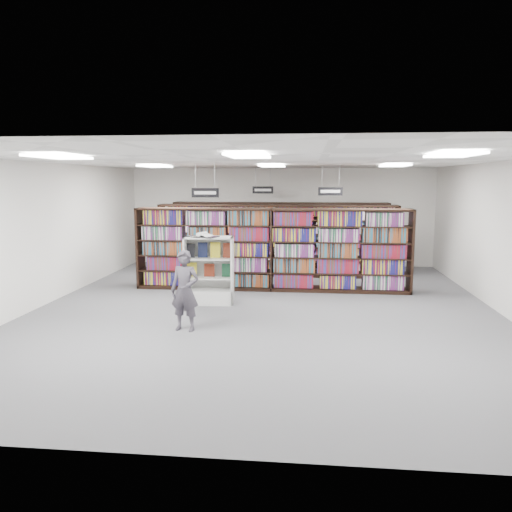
# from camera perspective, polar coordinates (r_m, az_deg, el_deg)

# --- Properties ---
(floor) EXTENTS (12.00, 12.00, 0.00)m
(floor) POSITION_cam_1_polar(r_m,az_deg,el_deg) (11.01, 1.01, -6.08)
(floor) COLOR #56575C
(floor) RESTS_ON ground
(ceiling) EXTENTS (10.00, 12.00, 0.10)m
(ceiling) POSITION_cam_1_polar(r_m,az_deg,el_deg) (10.66, 1.06, 10.81)
(ceiling) COLOR white
(ceiling) RESTS_ON wall_back
(wall_back) EXTENTS (10.00, 0.10, 3.20)m
(wall_back) POSITION_cam_1_polar(r_m,az_deg,el_deg) (16.68, 2.81, 4.48)
(wall_back) COLOR white
(wall_back) RESTS_ON ground
(wall_front) EXTENTS (10.00, 0.10, 3.20)m
(wall_front) POSITION_cam_1_polar(r_m,az_deg,el_deg) (4.85, -5.11, -5.54)
(wall_front) COLOR white
(wall_front) RESTS_ON ground
(wall_left) EXTENTS (0.10, 12.00, 3.20)m
(wall_left) POSITION_cam_1_polar(r_m,az_deg,el_deg) (12.21, -23.07, 2.32)
(wall_left) COLOR white
(wall_left) RESTS_ON ground
(wall_right) EXTENTS (0.10, 12.00, 3.20)m
(wall_right) POSITION_cam_1_polar(r_m,az_deg,el_deg) (11.43, 26.87, 1.70)
(wall_right) COLOR white
(wall_right) RESTS_ON ground
(bookshelf_row_near) EXTENTS (7.00, 0.60, 2.10)m
(bookshelf_row_near) POSITION_cam_1_polar(r_m,az_deg,el_deg) (12.76, 1.80, 0.75)
(bookshelf_row_near) COLOR black
(bookshelf_row_near) RESTS_ON floor
(bookshelf_row_mid) EXTENTS (7.00, 0.60, 2.10)m
(bookshelf_row_mid) POSITION_cam_1_polar(r_m,az_deg,el_deg) (14.74, 2.37, 1.80)
(bookshelf_row_mid) COLOR black
(bookshelf_row_mid) RESTS_ON floor
(bookshelf_row_far) EXTENTS (7.00, 0.60, 2.10)m
(bookshelf_row_far) POSITION_cam_1_polar(r_m,az_deg,el_deg) (16.43, 2.74, 2.49)
(bookshelf_row_far) COLOR black
(bookshelf_row_far) RESTS_ON floor
(aisle_sign_left) EXTENTS (0.65, 0.02, 0.80)m
(aisle_sign_left) POSITION_cam_1_polar(r_m,az_deg,el_deg) (11.86, -5.83, 7.30)
(aisle_sign_left) COLOR #B2B2B7
(aisle_sign_left) RESTS_ON ceiling
(aisle_sign_right) EXTENTS (0.65, 0.02, 0.80)m
(aisle_sign_right) POSITION_cam_1_polar(r_m,az_deg,el_deg) (13.63, 8.49, 7.41)
(aisle_sign_right) COLOR #B2B2B7
(aisle_sign_right) RESTS_ON ceiling
(aisle_sign_center) EXTENTS (0.65, 0.02, 0.80)m
(aisle_sign_center) POSITION_cam_1_polar(r_m,az_deg,el_deg) (15.68, 0.79, 7.63)
(aisle_sign_center) COLOR #B2B2B7
(aisle_sign_center) RESTS_ON ceiling
(troffer_front_left) EXTENTS (0.60, 1.20, 0.04)m
(troffer_front_left) POSITION_cam_1_polar(r_m,az_deg,el_deg) (8.57, -21.61, 10.51)
(troffer_front_left) COLOR white
(troffer_front_left) RESTS_ON ceiling
(troffer_front_center) EXTENTS (0.60, 1.20, 0.04)m
(troffer_front_center) POSITION_cam_1_polar(r_m,az_deg,el_deg) (7.68, -0.90, 11.40)
(troffer_front_center) COLOR white
(troffer_front_center) RESTS_ON ceiling
(troffer_front_right) EXTENTS (0.60, 1.20, 0.04)m
(troffer_front_right) POSITION_cam_1_polar(r_m,az_deg,el_deg) (7.90, 21.65, 10.73)
(troffer_front_right) COLOR white
(troffer_front_right) RESTS_ON ceiling
(troffer_back_left) EXTENTS (0.60, 1.20, 0.04)m
(troffer_back_left) POSITION_cam_1_polar(r_m,az_deg,el_deg) (13.21, -11.45, 10.03)
(troffer_back_left) COLOR white
(troffer_back_left) RESTS_ON ceiling
(troffer_back_center) EXTENTS (0.60, 1.20, 0.04)m
(troffer_back_center) POSITION_cam_1_polar(r_m,az_deg,el_deg) (12.65, 1.84, 10.27)
(troffer_back_center) COLOR white
(troffer_back_center) RESTS_ON ceiling
(troffer_back_right) EXTENTS (0.60, 1.20, 0.04)m
(troffer_back_right) POSITION_cam_1_polar(r_m,az_deg,el_deg) (12.79, 15.58, 9.94)
(troffer_back_right) COLOR white
(troffer_back_right) RESTS_ON ceiling
(endcap_display) EXTENTS (1.14, 0.63, 1.54)m
(endcap_display) POSITION_cam_1_polar(r_m,az_deg,el_deg) (11.49, -5.34, -2.93)
(endcap_display) COLOR white
(endcap_display) RESTS_ON floor
(open_book) EXTENTS (0.75, 0.58, 0.13)m
(open_book) POSITION_cam_1_polar(r_m,az_deg,el_deg) (11.28, -6.13, 2.34)
(open_book) COLOR black
(open_book) RESTS_ON endcap_display
(shopper) EXTENTS (0.60, 0.45, 1.52)m
(shopper) POSITION_cam_1_polar(r_m,az_deg,el_deg) (9.40, -8.13, -3.95)
(shopper) COLOR #44404A
(shopper) RESTS_ON floor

